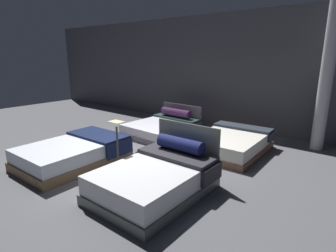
# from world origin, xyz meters

# --- Properties ---
(ground_plane) EXTENTS (18.00, 18.00, 0.02)m
(ground_plane) POSITION_xyz_m (0.00, 0.00, -0.01)
(ground_plane) COLOR #5B5B60
(showroom_back_wall) EXTENTS (18.00, 0.06, 3.50)m
(showroom_back_wall) POSITION_xyz_m (0.00, 3.86, 1.75)
(showroom_back_wall) COLOR #47474C
(showroom_back_wall) RESTS_ON ground_plane
(bed_0) EXTENTS (1.49, 2.18, 0.51)m
(bed_0) POSITION_xyz_m (-1.13, -0.97, 0.24)
(bed_0) COLOR brown
(bed_0) RESTS_ON ground_plane
(bed_1) EXTENTS (1.51, 1.98, 1.03)m
(bed_1) POSITION_xyz_m (1.09, -0.84, 0.28)
(bed_1) COLOR #515854
(bed_1) RESTS_ON ground_plane
(bed_2) EXTENTS (1.66, 2.00, 0.77)m
(bed_2) POSITION_xyz_m (-1.10, 1.92, 0.21)
(bed_2) COLOR #58535F
(bed_2) RESTS_ON ground_plane
(bed_3) EXTENTS (1.58, 2.05, 0.48)m
(bed_3) POSITION_xyz_m (1.12, 1.80, 0.22)
(bed_3) COLOR brown
(bed_3) RESTS_ON ground_plane
(price_sign) EXTENTS (0.28, 0.24, 1.05)m
(price_sign) POSITION_xyz_m (0.00, -0.74, 0.41)
(price_sign) COLOR #3F3F44
(price_sign) RESTS_ON ground_plane
(support_pillar) EXTENTS (0.29, 0.29, 3.50)m
(support_pillar) POSITION_xyz_m (2.70, 3.30, 1.75)
(support_pillar) COLOR silver
(support_pillar) RESTS_ON ground_plane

